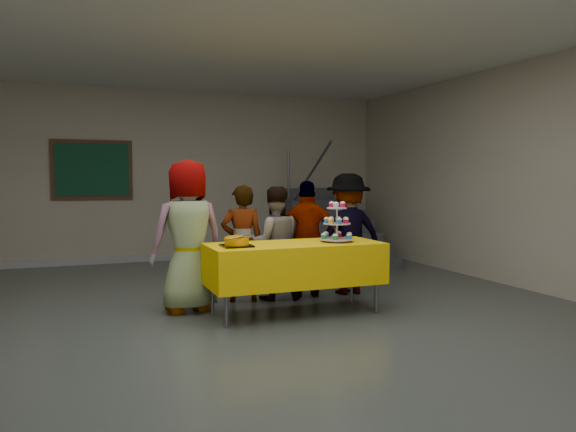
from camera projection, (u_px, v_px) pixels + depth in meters
name	position (u px, v px, depth m)	size (l,w,h in m)	color
room_shell	(249.00, 107.00, 5.19)	(10.00, 10.04, 3.02)	#4C514C
bake_table	(295.00, 263.00, 6.04)	(1.88, 0.78, 0.77)	#595960
cupcake_stand	(337.00, 226.00, 6.15)	(0.38, 0.38, 0.44)	silver
bear_cake	(237.00, 241.00, 5.73)	(0.32, 0.36, 0.12)	black
schoolchild_a	(188.00, 236.00, 6.15)	(0.82, 0.53, 1.67)	#5C5C65
schoolchild_b	(242.00, 244.00, 6.64)	(0.51, 0.33, 1.39)	slate
schoolchild_c	(274.00, 243.00, 6.76)	(0.66, 0.52, 1.37)	slate
schoolchild_d	(308.00, 239.00, 6.90)	(0.84, 0.35, 1.44)	slate
schoolchild_e	(348.00, 234.00, 7.10)	(0.99, 0.57, 1.53)	slate
staircase	(325.00, 232.00, 10.10)	(1.30, 2.40, 2.04)	#424447
noticeboard	(92.00, 170.00, 9.39)	(1.30, 0.05, 1.00)	#472B16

